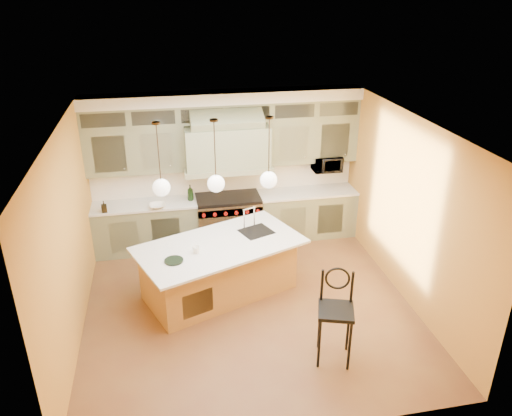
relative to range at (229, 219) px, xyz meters
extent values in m
plane|color=brown|center=(0.00, -2.14, -0.49)|extent=(5.00, 5.00, 0.00)
plane|color=white|center=(0.00, -2.14, 2.41)|extent=(5.00, 5.00, 0.00)
plane|color=gold|center=(0.00, 0.36, 0.96)|extent=(5.00, 0.00, 5.00)
plane|color=gold|center=(0.00, -4.64, 0.96)|extent=(5.00, 0.00, 5.00)
plane|color=gold|center=(-2.50, -2.14, 0.96)|extent=(0.00, 5.00, 5.00)
plane|color=gold|center=(2.50, -2.14, 0.96)|extent=(0.00, 5.00, 5.00)
cube|color=#747A5A|center=(-1.55, 0.03, -0.04)|extent=(1.90, 0.65, 0.90)
cube|color=#747A5A|center=(1.55, 0.03, -0.04)|extent=(1.90, 0.65, 0.90)
cube|color=silver|center=(-1.55, 0.03, 0.43)|extent=(1.90, 0.68, 0.04)
cube|color=silver|center=(1.55, 0.03, 0.43)|extent=(1.90, 0.68, 0.04)
cube|color=white|center=(0.00, 0.34, 0.73)|extent=(5.00, 0.04, 0.56)
cube|color=#747A5A|center=(-1.62, 0.18, 1.44)|extent=(1.75, 0.35, 0.85)
cube|color=#747A5A|center=(1.62, 0.18, 1.44)|extent=(1.75, 0.35, 0.85)
cube|color=#747A5A|center=(0.00, 0.01, 1.46)|extent=(1.50, 0.70, 0.75)
cube|color=gray|center=(0.00, 0.01, 1.06)|extent=(1.60, 0.76, 0.10)
cube|color=#333833|center=(0.00, 0.18, 2.04)|extent=(5.00, 0.35, 0.35)
cube|color=white|center=(0.00, 0.16, 2.31)|extent=(5.00, 0.47, 0.20)
cube|color=silver|center=(0.00, 0.01, -0.04)|extent=(1.20, 0.70, 0.90)
cube|color=black|center=(0.00, 0.01, 0.44)|extent=(1.20, 0.70, 0.06)
cube|color=silver|center=(0.00, -0.31, 0.29)|extent=(1.20, 0.06, 0.14)
cube|color=#A6763B|center=(-0.40, -1.69, -0.05)|extent=(2.54, 1.86, 0.88)
cube|color=silver|center=(-0.38, -1.74, 0.41)|extent=(2.86, 2.18, 0.04)
cube|color=black|center=(0.26, -1.43, 0.41)|extent=(0.62, 0.59, 0.05)
cylinder|color=black|center=(0.66, -3.67, -0.11)|extent=(0.04, 0.04, 0.75)
cylinder|color=black|center=(1.02, -3.79, -0.11)|extent=(0.04, 0.04, 0.75)
cylinder|color=black|center=(0.78, -3.30, -0.11)|extent=(0.04, 0.04, 0.75)
cylinder|color=black|center=(1.14, -3.42, -0.11)|extent=(0.04, 0.04, 0.75)
cube|color=black|center=(0.90, -3.54, 0.29)|extent=(0.58, 0.58, 0.05)
torus|color=black|center=(0.96, -3.36, 0.66)|extent=(0.32, 0.13, 0.33)
imported|color=black|center=(1.95, 0.11, 0.96)|extent=(0.54, 0.37, 0.30)
imported|color=black|center=(-0.70, 0.01, 0.61)|extent=(0.12, 0.12, 0.30)
imported|color=black|center=(-2.23, -0.22, 0.56)|extent=(0.10, 0.10, 0.21)
imported|color=white|center=(-1.31, -0.22, 0.49)|extent=(0.31, 0.31, 0.07)
imported|color=white|center=(-0.76, -1.94, 0.49)|extent=(0.13, 0.13, 0.11)
cylinder|color=#2D2319|center=(-1.20, -1.69, 2.39)|extent=(0.12, 0.12, 0.03)
cylinder|color=#2D2319|center=(-1.20, -1.69, 1.95)|extent=(0.02, 0.02, 0.93)
sphere|color=white|center=(-1.20, -1.69, 1.43)|extent=(0.26, 0.26, 0.26)
cylinder|color=#2D2319|center=(-0.40, -1.69, 2.39)|extent=(0.12, 0.12, 0.03)
cylinder|color=#2D2319|center=(-0.40, -1.69, 1.95)|extent=(0.02, 0.02, 0.93)
sphere|color=white|center=(-0.40, -1.69, 1.43)|extent=(0.26, 0.26, 0.26)
cylinder|color=#2D2319|center=(0.40, -1.69, 2.39)|extent=(0.12, 0.12, 0.03)
cylinder|color=#2D2319|center=(0.40, -1.69, 1.95)|extent=(0.02, 0.02, 0.93)
sphere|color=white|center=(0.40, -1.69, 1.43)|extent=(0.26, 0.26, 0.26)
camera|label=1|loc=(-1.14, -8.56, 4.19)|focal=35.00mm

